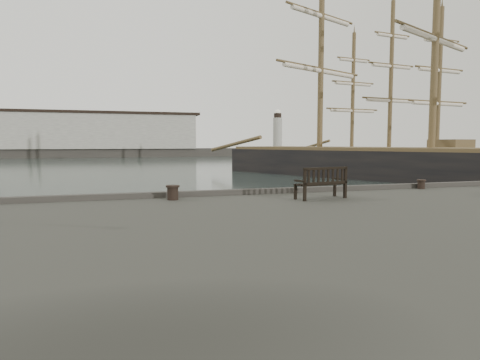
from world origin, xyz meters
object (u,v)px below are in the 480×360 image
(bollard_right, at_px, (421,184))
(tall_ship_main, at_px, (430,171))
(bollard_left, at_px, (173,193))
(bench, at_px, (321,189))
(tall_ship_far, at_px, (388,162))

(bollard_right, xyz_separation_m, tall_ship_main, (15.83, 17.48, -0.92))
(bollard_left, relative_size, bollard_right, 1.27)
(bench, relative_size, tall_ship_main, 0.04)
(bench, xyz_separation_m, bollard_left, (-4.60, 1.17, -0.09))
(bench, height_order, tall_ship_main, tall_ship_main)
(bench, height_order, tall_ship_far, tall_ship_far)
(bollard_left, xyz_separation_m, bollard_right, (9.78, 0.35, -0.05))
(bollard_left, relative_size, tall_ship_main, 0.01)
(bollard_left, bearing_deg, bench, -14.22)
(tall_ship_main, bearing_deg, tall_ship_far, 38.87)
(bollard_left, height_order, bollard_right, bollard_left)
(bollard_right, xyz_separation_m, tall_ship_far, (24.59, 35.30, -0.96))
(tall_ship_far, bearing_deg, bollard_right, -132.22)
(bollard_right, height_order, tall_ship_main, tall_ship_main)
(bollard_right, height_order, tall_ship_far, tall_ship_far)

